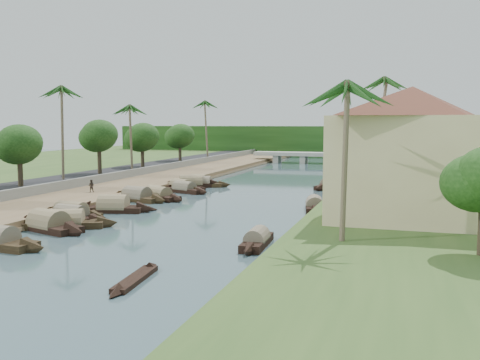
% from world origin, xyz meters
% --- Properties ---
extents(ground, '(220.00, 220.00, 0.00)m').
position_xyz_m(ground, '(0.00, 0.00, 0.00)').
color(ground, '#3E565D').
rests_on(ground, ground).
extents(left_bank, '(10.00, 180.00, 0.80)m').
position_xyz_m(left_bank, '(-16.00, 20.00, 0.40)').
color(left_bank, brown).
rests_on(left_bank, ground).
extents(right_bank, '(16.00, 180.00, 1.20)m').
position_xyz_m(right_bank, '(19.00, 20.00, 0.60)').
color(right_bank, '#305020').
rests_on(right_bank, ground).
extents(road, '(8.00, 180.00, 1.40)m').
position_xyz_m(road, '(-24.50, 20.00, 0.70)').
color(road, black).
rests_on(road, ground).
extents(retaining_wall, '(0.40, 180.00, 1.10)m').
position_xyz_m(retaining_wall, '(-20.20, 20.00, 1.35)').
color(retaining_wall, slate).
rests_on(retaining_wall, left_bank).
extents(treeline, '(120.00, 14.00, 8.00)m').
position_xyz_m(treeline, '(0.00, 100.00, 4.00)').
color(treeline, black).
rests_on(treeline, ground).
extents(bridge, '(28.00, 4.00, 2.40)m').
position_xyz_m(bridge, '(0.00, 72.00, 1.72)').
color(bridge, '#97978E').
rests_on(bridge, ground).
extents(building_near, '(14.85, 14.85, 10.20)m').
position_xyz_m(building_near, '(18.99, -2.00, 6.38)').
color(building_near, beige).
rests_on(building_near, right_bank).
extents(building_mid, '(14.11, 14.11, 9.70)m').
position_xyz_m(building_mid, '(19.99, 14.00, 6.13)').
color(building_mid, tan).
rests_on(building_mid, right_bank).
extents(building_far, '(15.59, 15.59, 10.20)m').
position_xyz_m(building_far, '(18.99, 28.00, 6.38)').
color(building_far, beige).
rests_on(building_far, right_bank).
extents(building_distant, '(12.62, 12.62, 9.20)m').
position_xyz_m(building_distant, '(19.99, 48.00, 5.88)').
color(building_distant, beige).
rests_on(building_distant, right_bank).
extents(sampan_1, '(9.05, 4.74, 2.58)m').
position_xyz_m(sampan_1, '(-8.78, -8.37, 0.42)').
color(sampan_1, black).
rests_on(sampan_1, ground).
extents(sampan_2, '(8.81, 5.30, 2.32)m').
position_xyz_m(sampan_2, '(-8.22, -7.03, 0.42)').
color(sampan_2, black).
rests_on(sampan_2, ground).
extents(sampan_3, '(8.35, 3.12, 2.20)m').
position_xyz_m(sampan_3, '(-9.46, -4.39, 0.42)').
color(sampan_3, black).
rests_on(sampan_3, ground).
extents(sampan_4, '(8.18, 2.71, 2.27)m').
position_xyz_m(sampan_4, '(-10.37, -3.05, 0.42)').
color(sampan_4, black).
rests_on(sampan_4, ground).
extents(sampan_5, '(8.38, 3.84, 2.55)m').
position_xyz_m(sampan_5, '(-8.60, 1.32, 0.42)').
color(sampan_5, black).
rests_on(sampan_5, ground).
extents(sampan_6, '(8.58, 3.84, 2.46)m').
position_xyz_m(sampan_6, '(-9.99, 8.70, 0.42)').
color(sampan_6, black).
rests_on(sampan_6, ground).
extents(sampan_7, '(8.13, 4.89, 2.18)m').
position_xyz_m(sampan_7, '(-8.22, 10.52, 0.41)').
color(sampan_7, black).
rests_on(sampan_7, ground).
extents(sampan_8, '(6.49, 4.03, 2.03)m').
position_xyz_m(sampan_8, '(-9.29, 11.96, 0.41)').
color(sampan_8, black).
rests_on(sampan_8, ground).
extents(sampan_9, '(8.04, 4.45, 2.06)m').
position_xyz_m(sampan_9, '(-7.91, 17.19, 0.41)').
color(sampan_9, black).
rests_on(sampan_9, ground).
extents(sampan_10, '(7.98, 5.37, 2.24)m').
position_xyz_m(sampan_10, '(-8.97, 18.54, 0.42)').
color(sampan_10, black).
rests_on(sampan_10, ground).
extents(sampan_11, '(8.81, 5.74, 2.51)m').
position_xyz_m(sampan_11, '(-9.34, 22.79, 0.42)').
color(sampan_11, black).
rests_on(sampan_11, ground).
extents(sampan_12, '(9.10, 3.35, 2.14)m').
position_xyz_m(sampan_12, '(-8.41, 23.56, 0.41)').
color(sampan_12, black).
rests_on(sampan_12, ground).
extents(sampan_13, '(7.28, 3.56, 2.00)m').
position_xyz_m(sampan_13, '(-9.60, 26.38, 0.41)').
color(sampan_13, black).
rests_on(sampan_13, ground).
extents(sampan_14, '(1.72, 7.17, 1.79)m').
position_xyz_m(sampan_14, '(8.81, -8.66, 0.40)').
color(sampan_14, black).
rests_on(sampan_14, ground).
extents(sampan_15, '(2.97, 7.67, 2.04)m').
position_xyz_m(sampan_15, '(10.05, 8.37, 0.41)').
color(sampan_15, black).
rests_on(sampan_15, ground).
extents(sampan_16, '(4.63, 9.33, 2.25)m').
position_xyz_m(sampan_16, '(9.20, 27.27, 0.42)').
color(sampan_16, black).
rests_on(sampan_16, ground).
extents(canoe_0, '(1.54, 6.64, 0.87)m').
position_xyz_m(canoe_0, '(4.72, -18.85, 0.10)').
color(canoe_0, black).
rests_on(canoe_0, ground).
extents(canoe_1, '(4.97, 2.61, 0.81)m').
position_xyz_m(canoe_1, '(-7.13, 2.41, 0.10)').
color(canoe_1, black).
rests_on(canoe_1, ground).
extents(canoe_2, '(4.95, 1.64, 0.71)m').
position_xyz_m(canoe_2, '(-8.87, 20.88, 0.10)').
color(canoe_2, black).
rests_on(canoe_2, ground).
extents(palm_0, '(3.20, 3.20, 11.34)m').
position_xyz_m(palm_0, '(15.00, -10.60, 10.76)').
color(palm_0, '#74634D').
rests_on(palm_0, ground).
extents(palm_1, '(3.20, 3.20, 9.42)m').
position_xyz_m(palm_1, '(16.00, 6.49, 8.90)').
color(palm_1, '#74634D').
rests_on(palm_1, ground).
extents(palm_2, '(3.20, 3.20, 14.15)m').
position_xyz_m(palm_2, '(15.00, 20.80, 13.48)').
color(palm_2, '#74634D').
rests_on(palm_2, ground).
extents(palm_3, '(3.20, 3.20, 11.80)m').
position_xyz_m(palm_3, '(16.00, 39.29, 11.20)').
color(palm_3, '#74634D').
rests_on(palm_3, ground).
extents(palm_5, '(3.20, 3.20, 13.39)m').
position_xyz_m(palm_5, '(-24.00, 14.88, 12.92)').
color(palm_5, '#74634D').
rests_on(palm_5, ground).
extents(palm_6, '(3.20, 3.20, 11.44)m').
position_xyz_m(palm_6, '(-22.00, 29.41, 11.06)').
color(palm_6, '#74634D').
rests_on(palm_6, ground).
extents(palm_7, '(3.20, 3.20, 11.70)m').
position_xyz_m(palm_7, '(14.00, 55.40, 11.11)').
color(palm_7, '#74634D').
rests_on(palm_7, ground).
extents(palm_8, '(3.20, 3.20, 13.22)m').
position_xyz_m(palm_8, '(-20.50, 58.19, 12.77)').
color(palm_8, '#74634D').
rests_on(palm_8, ground).
extents(tree_2, '(5.13, 5.13, 6.92)m').
position_xyz_m(tree_2, '(-24.00, 6.78, 6.14)').
color(tree_2, '#4A3C2A').
rests_on(tree_2, ground).
extents(tree_3, '(5.22, 5.22, 7.60)m').
position_xyz_m(tree_3, '(-24.00, 23.52, 6.77)').
color(tree_3, '#4A3C2A').
rests_on(tree_3, ground).
extents(tree_4, '(5.43, 5.43, 7.15)m').
position_xyz_m(tree_4, '(-24.00, 36.77, 6.26)').
color(tree_4, '#4A3C2A').
rests_on(tree_4, ground).
extents(tree_5, '(5.36, 5.36, 6.98)m').
position_xyz_m(tree_5, '(-24.00, 52.39, 6.11)').
color(tree_5, '#4A3C2A').
rests_on(tree_5, ground).
extents(tree_6, '(5.00, 5.00, 7.43)m').
position_xyz_m(tree_6, '(24.00, 29.47, 6.49)').
color(tree_6, '#4A3C2A').
rests_on(tree_6, ground).
extents(person_far, '(0.83, 0.73, 1.44)m').
position_xyz_m(person_far, '(-15.80, 8.65, 1.52)').
color(person_far, '#322923').
rests_on(person_far, left_bank).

